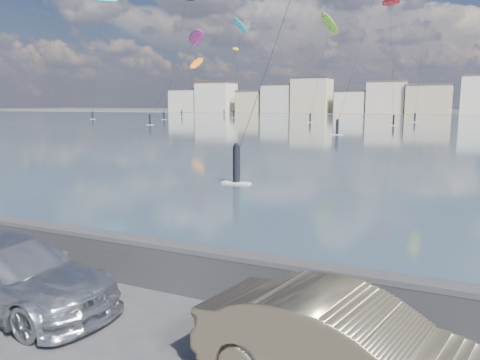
% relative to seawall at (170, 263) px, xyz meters
% --- Properties ---
extents(ground, '(700.00, 700.00, 0.00)m').
position_rel_seawall_xyz_m(ground, '(0.00, -2.70, -0.58)').
color(ground, '#333335').
rests_on(ground, ground).
extents(bay_water, '(500.00, 177.00, 0.00)m').
position_rel_seawall_xyz_m(bay_water, '(0.00, 88.80, -0.58)').
color(bay_water, '#2F4952').
rests_on(bay_water, ground).
extents(far_shore_strip, '(500.00, 60.00, 0.00)m').
position_rel_seawall_xyz_m(far_shore_strip, '(0.00, 197.30, -0.57)').
color(far_shore_strip, '#4C473D').
rests_on(far_shore_strip, ground).
extents(seawall, '(400.00, 0.36, 1.08)m').
position_rel_seawall_xyz_m(seawall, '(0.00, 0.00, 0.00)').
color(seawall, '#28282B').
rests_on(seawall, ground).
extents(far_buildings, '(240.79, 13.26, 14.60)m').
position_rel_seawall_xyz_m(far_buildings, '(1.31, 183.30, 5.44)').
color(far_buildings, beige).
rests_on(far_buildings, ground).
extents(car_silver, '(4.67, 2.16, 1.32)m').
position_rel_seawall_xyz_m(car_silver, '(-2.24, -1.95, 0.08)').
color(car_silver, '#BABBC1').
rests_on(car_silver, ground).
extents(car_champagne, '(4.41, 2.25, 1.39)m').
position_rel_seawall_xyz_m(car_champagne, '(4.14, -2.09, 0.11)').
color(car_champagne, tan).
rests_on(car_champagne, ground).
extents(kitesurfer_2, '(7.46, 19.96, 25.07)m').
position_rel_seawall_xyz_m(kitesurfer_2, '(-9.05, 93.57, 23.11)').
color(kitesurfer_2, red).
rests_on(kitesurfer_2, ground).
extents(kitesurfer_3, '(8.07, 11.81, 31.74)m').
position_rel_seawall_xyz_m(kitesurfer_3, '(-81.58, 92.95, 29.42)').
color(kitesurfer_3, '#19BFBF').
rests_on(kitesurfer_3, ground).
extents(kitesurfer_4, '(8.78, 18.34, 18.74)m').
position_rel_seawall_xyz_m(kitesurfer_4, '(-44.02, 76.35, 16.18)').
color(kitesurfer_4, '#E5338C').
rests_on(kitesurfer_4, ground).
extents(kitesurfer_7, '(3.07, 15.17, 19.68)m').
position_rel_seawall_xyz_m(kitesurfer_7, '(-73.22, 126.32, 16.03)').
color(kitesurfer_7, orange).
rests_on(kitesurfer_7, ground).
extents(kitesurfer_8, '(6.19, 18.17, 25.02)m').
position_rel_seawall_xyz_m(kitesurfer_8, '(-71.11, 150.73, 22.66)').
color(kitesurfer_8, yellow).
rests_on(kitesurfer_8, ground).
extents(kitesurfer_12, '(3.49, 16.21, 23.69)m').
position_rel_seawall_xyz_m(kitesurfer_12, '(-22.42, 97.69, 20.45)').
color(kitesurfer_12, '#8CD826').
rests_on(kitesurfer_12, ground).
extents(kitesurfer_13, '(5.55, 15.23, 29.39)m').
position_rel_seawall_xyz_m(kitesurfer_13, '(-56.69, 124.31, 25.88)').
color(kitesurfer_13, '#19BFBF').
rests_on(kitesurfer_13, ground).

